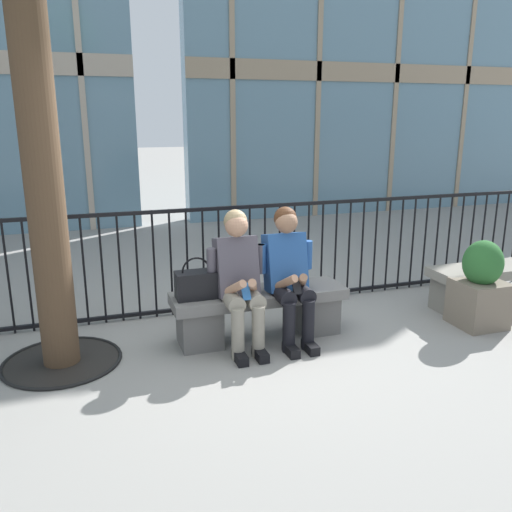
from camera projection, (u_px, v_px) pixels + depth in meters
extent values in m
plane|color=gray|center=(259.00, 337.00, 4.88)|extent=(60.00, 60.00, 0.00)
cube|color=slate|center=(259.00, 296.00, 4.78)|extent=(1.60, 0.44, 0.10)
cube|color=#605E5B|center=(200.00, 326.00, 4.67)|extent=(0.36, 0.37, 0.35)
cube|color=#605E5B|center=(315.00, 312.00, 5.01)|extent=(0.36, 0.37, 0.35)
cylinder|color=gray|center=(231.00, 299.00, 4.50)|extent=(0.15, 0.40, 0.15)
cylinder|color=gray|center=(238.00, 334.00, 4.38)|extent=(0.11, 0.11, 0.45)
cube|color=black|center=(240.00, 358.00, 4.37)|extent=(0.09, 0.22, 0.08)
cylinder|color=gray|center=(251.00, 296.00, 4.55)|extent=(0.15, 0.40, 0.15)
cylinder|color=gray|center=(258.00, 331.00, 4.43)|extent=(0.11, 0.11, 0.45)
cube|color=black|center=(261.00, 355.00, 4.43)|extent=(0.09, 0.22, 0.08)
cube|color=#4C4751|center=(236.00, 266.00, 4.59)|extent=(0.36, 0.30, 0.55)
cylinder|color=#4C4751|center=(212.00, 263.00, 4.51)|extent=(0.08, 0.08, 0.26)
cylinder|color=tan|center=(235.00, 288.00, 4.40)|extent=(0.16, 0.28, 0.20)
cylinder|color=#4C4751|center=(260.00, 259.00, 4.65)|extent=(0.08, 0.08, 0.26)
cylinder|color=tan|center=(253.00, 286.00, 4.45)|extent=(0.16, 0.28, 0.20)
cube|color=#2D6BB7|center=(246.00, 292.00, 4.37)|extent=(0.07, 0.10, 0.13)
sphere|color=tan|center=(236.00, 225.00, 4.48)|extent=(0.20, 0.20, 0.20)
sphere|color=#997F59|center=(235.00, 221.00, 4.50)|extent=(0.20, 0.20, 0.20)
cylinder|color=black|center=(281.00, 293.00, 4.64)|extent=(0.15, 0.40, 0.15)
cylinder|color=black|center=(289.00, 327.00, 4.52)|extent=(0.11, 0.11, 0.45)
cube|color=black|center=(291.00, 350.00, 4.51)|extent=(0.09, 0.22, 0.08)
cylinder|color=black|center=(300.00, 291.00, 4.69)|extent=(0.15, 0.40, 0.15)
cylinder|color=black|center=(308.00, 325.00, 4.57)|extent=(0.11, 0.11, 0.45)
cube|color=black|center=(310.00, 347.00, 4.57)|extent=(0.09, 0.22, 0.08)
cube|color=#234C8C|center=(285.00, 262.00, 4.73)|extent=(0.36, 0.30, 0.55)
cylinder|color=#234C8C|center=(262.00, 259.00, 4.65)|extent=(0.08, 0.08, 0.26)
cylinder|color=#8E664C|center=(285.00, 283.00, 4.54)|extent=(0.16, 0.28, 0.20)
cylinder|color=#234C8C|center=(308.00, 255.00, 4.79)|extent=(0.08, 0.08, 0.26)
cylinder|color=#8E664C|center=(303.00, 281.00, 4.59)|extent=(0.16, 0.28, 0.20)
cube|color=black|center=(297.00, 286.00, 4.51)|extent=(0.07, 0.10, 0.13)
sphere|color=#8E664C|center=(286.00, 222.00, 4.62)|extent=(0.20, 0.20, 0.20)
sphere|color=#472816|center=(285.00, 218.00, 4.64)|extent=(0.20, 0.20, 0.20)
cube|color=black|center=(196.00, 285.00, 4.55)|extent=(0.36, 0.19, 0.24)
torus|color=black|center=(196.00, 271.00, 4.52)|extent=(0.25, 0.02, 0.25)
cylinder|color=black|center=(8.00, 277.00, 4.82)|extent=(0.02, 0.02, 1.10)
cylinder|color=black|center=(28.00, 276.00, 4.87)|extent=(0.02, 0.02, 1.10)
cylinder|color=black|center=(47.00, 274.00, 4.92)|extent=(0.02, 0.02, 1.10)
cylinder|color=black|center=(66.00, 272.00, 4.97)|extent=(0.02, 0.02, 1.10)
cylinder|color=black|center=(84.00, 271.00, 5.02)|extent=(0.02, 0.02, 1.10)
cylinder|color=black|center=(102.00, 269.00, 5.07)|extent=(0.02, 0.02, 1.10)
cylinder|color=black|center=(120.00, 268.00, 5.12)|extent=(0.02, 0.02, 1.10)
cylinder|color=black|center=(137.00, 266.00, 5.18)|extent=(0.02, 0.02, 1.10)
cylinder|color=black|center=(154.00, 265.00, 5.23)|extent=(0.02, 0.02, 1.10)
cylinder|color=black|center=(171.00, 263.00, 5.28)|extent=(0.02, 0.02, 1.10)
cylinder|color=black|center=(187.00, 262.00, 5.33)|extent=(0.02, 0.02, 1.10)
cylinder|color=black|center=(203.00, 261.00, 5.38)|extent=(0.02, 0.02, 1.10)
cylinder|color=black|center=(219.00, 259.00, 5.43)|extent=(0.02, 0.02, 1.10)
cylinder|color=black|center=(235.00, 258.00, 5.48)|extent=(0.02, 0.02, 1.10)
cylinder|color=black|center=(250.00, 257.00, 5.53)|extent=(0.02, 0.02, 1.10)
cylinder|color=black|center=(265.00, 255.00, 5.58)|extent=(0.02, 0.02, 1.10)
cylinder|color=black|center=(279.00, 254.00, 5.63)|extent=(0.02, 0.02, 1.10)
cylinder|color=black|center=(294.00, 253.00, 5.68)|extent=(0.02, 0.02, 1.10)
cylinder|color=black|center=(308.00, 252.00, 5.73)|extent=(0.02, 0.02, 1.10)
cylinder|color=black|center=(322.00, 250.00, 5.78)|extent=(0.02, 0.02, 1.10)
cylinder|color=black|center=(336.00, 249.00, 5.83)|extent=(0.02, 0.02, 1.10)
cylinder|color=black|center=(349.00, 248.00, 5.88)|extent=(0.02, 0.02, 1.10)
cylinder|color=black|center=(362.00, 247.00, 5.93)|extent=(0.02, 0.02, 1.10)
cylinder|color=black|center=(375.00, 246.00, 5.98)|extent=(0.02, 0.02, 1.10)
cylinder|color=black|center=(388.00, 245.00, 6.04)|extent=(0.02, 0.02, 1.10)
cylinder|color=black|center=(400.00, 244.00, 6.09)|extent=(0.02, 0.02, 1.10)
cylinder|color=black|center=(413.00, 243.00, 6.14)|extent=(0.02, 0.02, 1.10)
cylinder|color=black|center=(425.00, 242.00, 6.19)|extent=(0.02, 0.02, 1.10)
cylinder|color=black|center=(437.00, 240.00, 6.24)|extent=(0.02, 0.02, 1.10)
cylinder|color=black|center=(448.00, 239.00, 6.29)|extent=(0.02, 0.02, 1.10)
cylinder|color=black|center=(460.00, 238.00, 6.34)|extent=(0.02, 0.02, 1.10)
cylinder|color=black|center=(471.00, 237.00, 6.39)|extent=(0.02, 0.02, 1.10)
cylinder|color=black|center=(483.00, 237.00, 6.44)|extent=(0.02, 0.02, 1.10)
cylinder|color=black|center=(494.00, 236.00, 6.49)|extent=(0.02, 0.02, 1.10)
cylinder|color=black|center=(504.00, 235.00, 6.54)|extent=(0.02, 0.02, 1.10)
cube|color=black|center=(235.00, 303.00, 5.61)|extent=(8.98, 0.04, 0.04)
cube|color=black|center=(234.00, 208.00, 5.34)|extent=(8.98, 0.04, 0.04)
cylinder|color=black|center=(62.00, 362.00, 4.37)|extent=(0.94, 0.94, 0.01)
torus|color=black|center=(62.00, 361.00, 4.37)|extent=(0.97, 0.97, 0.03)
cylinder|color=#4C3826|center=(41.00, 155.00, 3.93)|extent=(0.29, 0.29, 3.40)
cube|color=gray|center=(501.00, 270.00, 5.59)|extent=(1.60, 0.44, 0.10)
cube|color=slate|center=(455.00, 295.00, 5.48)|extent=(0.36, 0.37, 0.35)
cube|color=#726656|center=(478.00, 303.00, 5.10)|extent=(0.44, 0.44, 0.45)
ellipsoid|color=#28602B|center=(483.00, 263.00, 4.99)|extent=(0.37, 0.37, 0.44)
cube|color=gray|center=(433.00, 74.00, 10.84)|extent=(10.33, 0.04, 0.36)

